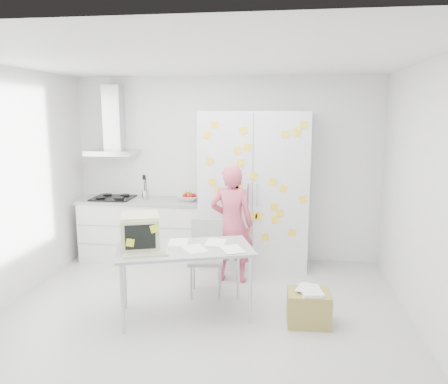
# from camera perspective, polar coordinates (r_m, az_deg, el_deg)

# --- Properties ---
(floor) EXTENTS (4.50, 4.00, 0.02)m
(floor) POSITION_cam_1_polar(r_m,az_deg,el_deg) (4.97, -2.94, -15.83)
(floor) COLOR silver
(floor) RESTS_ON ground
(walls) EXTENTS (4.52, 4.01, 2.70)m
(walls) POSITION_cam_1_polar(r_m,az_deg,el_deg) (5.24, -1.62, 1.20)
(walls) COLOR white
(walls) RESTS_ON ground
(ceiling) EXTENTS (4.50, 4.00, 0.02)m
(ceiling) POSITION_cam_1_polar(r_m,az_deg,el_deg) (4.49, -3.27, 16.94)
(ceiling) COLOR white
(ceiling) RESTS_ON walls
(counter_run) EXTENTS (1.84, 0.63, 1.28)m
(counter_run) POSITION_cam_1_polar(r_m,az_deg,el_deg) (6.64, -10.48, -4.75)
(counter_run) COLOR white
(counter_run) RESTS_ON ground
(range_hood) EXTENTS (0.70, 0.48, 1.01)m
(range_hood) POSITION_cam_1_polar(r_m,az_deg,el_deg) (6.70, -14.25, 8.12)
(range_hood) COLOR silver
(range_hood) RESTS_ON walls
(tall_cabinet) EXTENTS (1.50, 0.68, 2.20)m
(tall_cabinet) POSITION_cam_1_polar(r_m,az_deg,el_deg) (6.17, 3.96, 0.22)
(tall_cabinet) COLOR silver
(tall_cabinet) RESTS_ON ground
(person) EXTENTS (0.58, 0.39, 1.54)m
(person) POSITION_cam_1_polar(r_m,az_deg,el_deg) (5.64, 1.00, -4.16)
(person) COLOR #CF506B
(person) RESTS_ON ground
(desk) EXTENTS (1.57, 1.12, 1.13)m
(desk) POSITION_cam_1_polar(r_m,az_deg,el_deg) (4.69, -8.78, -6.19)
(desk) COLOR #ACAFB8
(desk) RESTS_ON ground
(chair) EXTENTS (0.45, 0.45, 0.90)m
(chair) POSITION_cam_1_polar(r_m,az_deg,el_deg) (5.35, -2.31, -7.88)
(chair) COLOR #AAAAA8
(chair) RESTS_ON ground
(cardboard_box) EXTENTS (0.45, 0.37, 0.39)m
(cardboard_box) POSITION_cam_1_polar(r_m,az_deg,el_deg) (4.79, 11.01, -14.56)
(cardboard_box) COLOR #A69348
(cardboard_box) RESTS_ON ground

